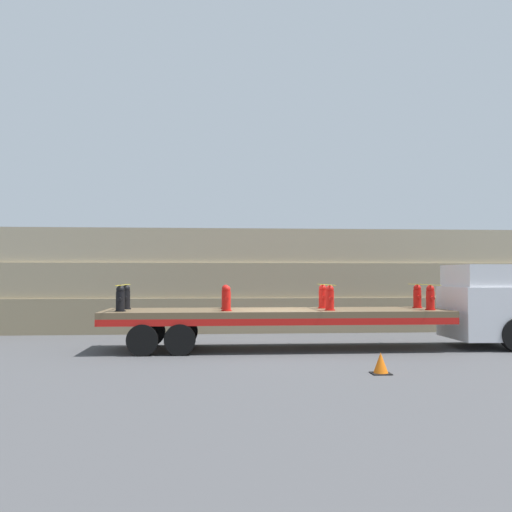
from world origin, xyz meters
The scene contains 16 objects.
ground_plane centered at (0.00, 0.00, 0.00)m, with size 120.00×120.00×0.00m, color #474749.
rock_cliff centered at (0.00, 6.43, 2.10)m, with size 60.00×3.30×4.21m.
truck_cab centered at (6.84, 0.00, 1.34)m, with size 2.29×2.61×2.65m.
flatbed_trailer centered at (-0.53, 0.00, 1.03)m, with size 10.67×2.66×1.24m.
fire_hydrant_black_near_0 centered at (-4.74, -0.57, 1.61)m, with size 0.32×0.48×0.77m.
fire_hydrant_black_far_0 centered at (-4.74, 0.57, 1.61)m, with size 0.32×0.48×0.77m.
fire_hydrant_red_near_1 centered at (-1.58, -0.57, 1.61)m, with size 0.32×0.48×0.77m.
fire_hydrant_red_far_1 centered at (-1.58, 0.57, 1.61)m, with size 0.32×0.48×0.77m.
fire_hydrant_red_near_2 centered at (1.58, -0.57, 1.61)m, with size 0.32×0.48×0.77m.
fire_hydrant_red_far_2 centered at (1.58, 0.57, 1.61)m, with size 0.32×0.48×0.77m.
fire_hydrant_red_near_3 centered at (4.74, -0.57, 1.61)m, with size 0.32×0.48×0.77m.
fire_hydrant_red_far_3 centered at (4.74, 0.57, 1.61)m, with size 0.32×0.48×0.77m.
cargo_strap_rear centered at (-4.74, 0.00, 2.01)m, with size 0.05×2.77×0.01m.
cargo_strap_middle centered at (1.58, 0.00, 2.01)m, with size 0.05×2.77×0.01m.
cargo_strap_front centered at (4.74, 0.00, 2.01)m, with size 0.05×2.77×0.01m.
traffic_cone centered at (1.93, -4.64, 0.24)m, with size 0.45×0.45×0.50m.
Camera 1 is at (-2.00, -17.79, 2.30)m, focal length 40.00 mm.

